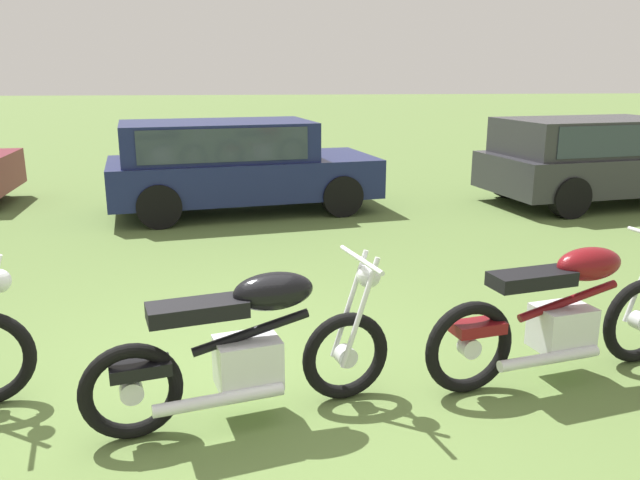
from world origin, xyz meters
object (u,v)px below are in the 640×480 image
car_charcoal (597,154)px  car_navy (231,159)px  motorcycle_black (248,347)px  motorcycle_maroon (564,314)px

car_charcoal → car_navy: bearing=170.0°
motorcycle_black → car_charcoal: bearing=32.9°
car_navy → motorcycle_black: bearing=-97.7°
motorcycle_black → motorcycle_maroon: bearing=-6.2°
car_charcoal → motorcycle_maroon: bearing=-130.4°
motorcycle_black → motorcycle_maroon: size_ratio=0.93×
motorcycle_maroon → car_navy: car_navy is taller
motorcycle_black → car_navy: car_navy is taller
motorcycle_maroon → car_navy: bearing=100.5°
motorcycle_black → car_navy: bearing=78.1°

